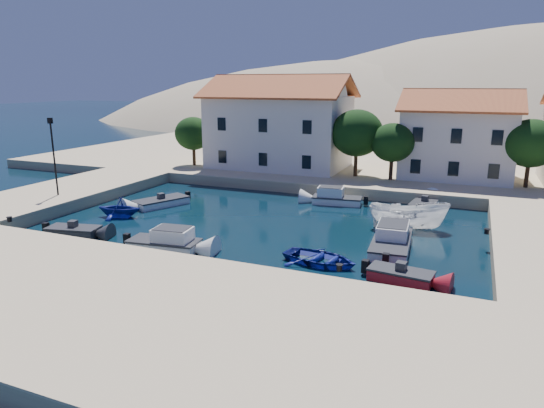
{
  "coord_description": "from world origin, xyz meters",
  "views": [
    {
      "loc": [
        13.47,
        -20.84,
        9.89
      ],
      "look_at": [
        1.36,
        8.2,
        2.0
      ],
      "focal_mm": 32.0,
      "sensor_mm": 36.0,
      "label": 1
    }
  ],
  "objects_px": {
    "building_mid": "(458,133)",
    "cabin_cruiser_east": "(391,242)",
    "lamppost": "(53,149)",
    "boat_east": "(408,229)",
    "building_left": "(280,121)",
    "rowboat_south": "(320,263)",
    "cabin_cruiser_south": "(164,242)"
  },
  "relations": [
    {
      "from": "lamppost",
      "to": "boat_east",
      "type": "bearing_deg",
      "value": 9.66
    },
    {
      "from": "building_left",
      "to": "rowboat_south",
      "type": "xyz_separation_m",
      "value": [
        12.09,
        -24.12,
        -5.94
      ]
    },
    {
      "from": "building_left",
      "to": "boat_east",
      "type": "xyz_separation_m",
      "value": [
        15.78,
        -15.36,
        -5.94
      ]
    },
    {
      "from": "building_left",
      "to": "building_mid",
      "type": "distance_m",
      "value": 18.04
    },
    {
      "from": "building_mid",
      "to": "cabin_cruiser_east",
      "type": "xyz_separation_m",
      "value": [
        -2.62,
        -21.1,
        -4.75
      ]
    },
    {
      "from": "rowboat_south",
      "to": "cabin_cruiser_east",
      "type": "height_order",
      "value": "cabin_cruiser_east"
    },
    {
      "from": "boat_east",
      "to": "building_left",
      "type": "bearing_deg",
      "value": 33.67
    },
    {
      "from": "lamppost",
      "to": "cabin_cruiser_east",
      "type": "height_order",
      "value": "lamppost"
    },
    {
      "from": "rowboat_south",
      "to": "building_mid",
      "type": "bearing_deg",
      "value": -3.47
    },
    {
      "from": "lamppost",
      "to": "rowboat_south",
      "type": "relative_size",
      "value": 1.45
    },
    {
      "from": "lamppost",
      "to": "cabin_cruiser_south",
      "type": "bearing_deg",
      "value": -21.36
    },
    {
      "from": "cabin_cruiser_south",
      "to": "rowboat_south",
      "type": "bearing_deg",
      "value": 1.32
    },
    {
      "from": "cabin_cruiser_south",
      "to": "boat_east",
      "type": "relative_size",
      "value": 0.84
    },
    {
      "from": "building_mid",
      "to": "cabin_cruiser_south",
      "type": "bearing_deg",
      "value": -120.11
    },
    {
      "from": "lamppost",
      "to": "rowboat_south",
      "type": "height_order",
      "value": "lamppost"
    },
    {
      "from": "building_left",
      "to": "lamppost",
      "type": "bearing_deg",
      "value": -119.9
    },
    {
      "from": "rowboat_south",
      "to": "boat_east",
      "type": "distance_m",
      "value": 9.51
    },
    {
      "from": "building_left",
      "to": "cabin_cruiser_east",
      "type": "relative_size",
      "value": 2.64
    },
    {
      "from": "building_left",
      "to": "cabin_cruiser_south",
      "type": "relative_size",
      "value": 3.23
    },
    {
      "from": "building_left",
      "to": "boat_east",
      "type": "bearing_deg",
      "value": -44.22
    },
    {
      "from": "building_left",
      "to": "cabin_cruiser_south",
      "type": "distance_m",
      "value": 26.23
    },
    {
      "from": "building_left",
      "to": "lamppost",
      "type": "distance_m",
      "value": 23.1
    },
    {
      "from": "lamppost",
      "to": "boat_east",
      "type": "relative_size",
      "value": 1.15
    },
    {
      "from": "lamppost",
      "to": "cabin_cruiser_east",
      "type": "distance_m",
      "value": 27.22
    },
    {
      "from": "building_mid",
      "to": "cabin_cruiser_east",
      "type": "bearing_deg",
      "value": -97.08
    },
    {
      "from": "cabin_cruiser_south",
      "to": "cabin_cruiser_east",
      "type": "relative_size",
      "value": 0.82
    },
    {
      "from": "building_mid",
      "to": "cabin_cruiser_east",
      "type": "distance_m",
      "value": 21.78
    },
    {
      "from": "rowboat_south",
      "to": "cabin_cruiser_east",
      "type": "bearing_deg",
      "value": -29.54
    },
    {
      "from": "building_left",
      "to": "lamppost",
      "type": "xyz_separation_m",
      "value": [
        -11.5,
        -20.0,
        -1.18
      ]
    },
    {
      "from": "cabin_cruiser_east",
      "to": "boat_east",
      "type": "bearing_deg",
      "value": -8.74
    },
    {
      "from": "lamppost",
      "to": "rowboat_south",
      "type": "distance_m",
      "value": 24.41
    },
    {
      "from": "lamppost",
      "to": "cabin_cruiser_east",
      "type": "relative_size",
      "value": 1.12
    }
  ]
}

